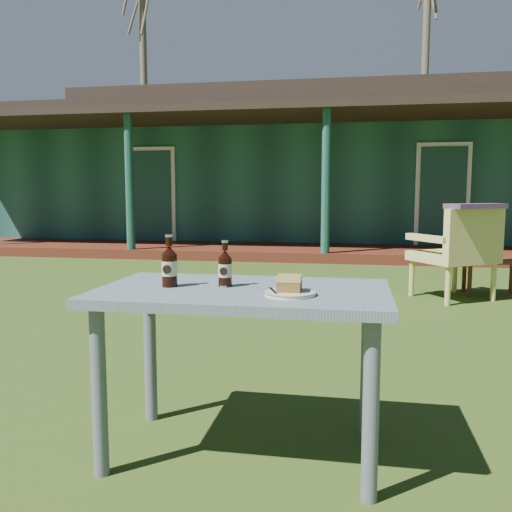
% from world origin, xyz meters
% --- Properties ---
extents(ground, '(80.00, 80.00, 0.00)m').
position_xyz_m(ground, '(0.00, 0.00, 0.00)').
color(ground, '#334916').
extents(pavilion, '(15.80, 8.30, 3.45)m').
position_xyz_m(pavilion, '(-0.00, 9.39, 1.61)').
color(pavilion, '#1C493E').
rests_on(pavilion, ground).
extents(tree_left, '(0.28, 0.28, 10.50)m').
position_xyz_m(tree_left, '(-8.00, 17.50, 5.25)').
color(tree_left, brown).
rests_on(tree_left, ground).
extents(tree_mid, '(0.28, 0.28, 9.50)m').
position_xyz_m(tree_mid, '(3.00, 18.50, 4.75)').
color(tree_mid, brown).
rests_on(tree_mid, ground).
extents(cafe_table, '(1.20, 0.70, 0.72)m').
position_xyz_m(cafe_table, '(0.00, -1.60, 0.62)').
color(cafe_table, slate).
rests_on(cafe_table, ground).
extents(plate, '(0.20, 0.20, 0.01)m').
position_xyz_m(plate, '(0.21, -1.71, 0.73)').
color(plate, silver).
rests_on(plate, cafe_table).
extents(cake_slice, '(0.09, 0.09, 0.06)m').
position_xyz_m(cake_slice, '(0.21, -1.71, 0.77)').
color(cake_slice, brown).
rests_on(cake_slice, plate).
extents(fork, '(0.06, 0.14, 0.00)m').
position_xyz_m(fork, '(0.14, -1.72, 0.74)').
color(fork, silver).
rests_on(fork, plate).
extents(cola_bottle_near, '(0.06, 0.06, 0.20)m').
position_xyz_m(cola_bottle_near, '(-0.08, -1.57, 0.80)').
color(cola_bottle_near, black).
rests_on(cola_bottle_near, cafe_table).
extents(cola_bottle_far, '(0.07, 0.07, 0.22)m').
position_xyz_m(cola_bottle_far, '(-0.31, -1.61, 0.81)').
color(cola_bottle_far, black).
rests_on(cola_bottle_far, cafe_table).
extents(bottle_cap, '(0.03, 0.03, 0.01)m').
position_xyz_m(bottle_cap, '(-0.08, -1.60, 0.72)').
color(bottle_cap, silver).
rests_on(bottle_cap, cafe_table).
extents(armchair_left, '(0.95, 0.94, 0.96)m').
position_xyz_m(armchair_left, '(1.52, 2.07, 0.54)').
color(armchair_left, tan).
rests_on(armchair_left, ground).
extents(floral_throw, '(0.64, 0.53, 0.05)m').
position_xyz_m(floral_throw, '(1.63, 1.91, 0.98)').
color(floral_throw, '#533354').
rests_on(floral_throw, armchair_left).
extents(side_table, '(0.60, 0.40, 0.40)m').
position_xyz_m(side_table, '(1.93, 2.43, 0.34)').
color(side_table, '#512013').
rests_on(side_table, ground).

